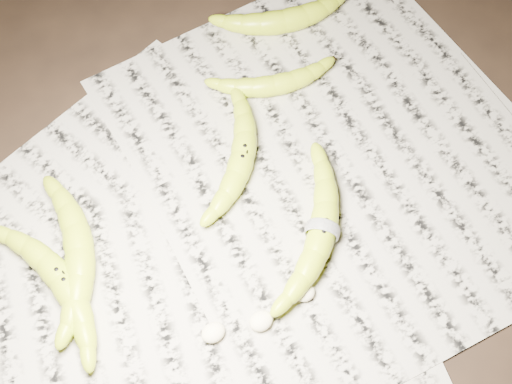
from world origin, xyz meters
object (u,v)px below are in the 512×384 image
banana_upper_b (284,20)px  banana_center (242,156)px  banana_upper_a (274,84)px  banana_left_b (79,253)px  banana_taped (323,230)px  banana_left_a (61,279)px

banana_upper_b → banana_center: bearing=-118.1°
banana_center → banana_upper_a: (0.11, 0.08, -0.00)m
banana_left_b → banana_taped: banana_left_b is taller
banana_left_a → banana_center: 0.30m
banana_taped → banana_upper_b: 0.37m
banana_upper_a → banana_center: bearing=-122.2°
banana_taped → banana_upper_a: 0.25m
banana_left_b → banana_center: (0.26, 0.01, -0.00)m
banana_taped → banana_upper_b: size_ratio=1.20×
banana_taped → banana_center: bearing=57.3°
banana_left_b → banana_upper_b: 0.49m
banana_upper_b → banana_taped: bearing=-96.8°
banana_upper_a → banana_left_a: bearing=-143.9°
banana_left_a → banana_upper_a: size_ratio=1.26×
banana_left_b → banana_upper_a: bearing=-54.3°
banana_left_a → banana_upper_b: size_ratio=1.12×
banana_center → banana_upper_b: size_ratio=1.04×
banana_taped → banana_upper_a: banana_taped is taller
banana_center → banana_upper_b: 0.26m
banana_left_b → banana_center: size_ratio=1.05×
banana_center → banana_taped: 0.16m
banana_upper_b → banana_left_a: bearing=-138.0°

